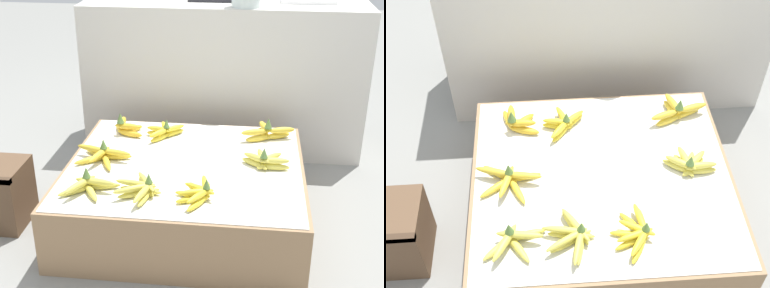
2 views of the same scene
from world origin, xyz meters
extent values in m
plane|color=gray|center=(0.00, 0.00, 0.00)|extent=(10.00, 10.00, 0.00)
cube|color=#997551|center=(0.00, 0.00, 0.13)|extent=(0.97, 0.88, 0.26)
cube|color=silver|center=(0.00, 0.00, 0.27)|extent=(0.94, 0.86, 0.00)
cube|color=beige|center=(0.10, 0.84, 0.39)|extent=(1.46, 0.46, 0.79)
ellipsoid|color=#DBCC4C|center=(-0.37, -0.28, 0.28)|extent=(0.14, 0.12, 0.03)
ellipsoid|color=#DBCC4C|center=(-0.32, -0.29, 0.28)|extent=(0.11, 0.15, 0.03)
ellipsoid|color=#DBCC4C|center=(-0.29, -0.25, 0.28)|extent=(0.16, 0.06, 0.03)
ellipsoid|color=#DBCC4C|center=(-0.35, -0.29, 0.31)|extent=(0.10, 0.15, 0.03)
ellipsoid|color=#DBCC4C|center=(-0.30, -0.26, 0.31)|extent=(0.16, 0.05, 0.03)
cone|color=#5B7F3D|center=(-0.34, -0.26, 0.34)|extent=(0.03, 0.03, 0.04)
ellipsoid|color=#DBCC4C|center=(-0.12, -0.23, 0.28)|extent=(0.10, 0.15, 0.02)
ellipsoid|color=#DBCC4C|center=(-0.13, -0.26, 0.28)|extent=(0.16, 0.05, 0.02)
ellipsoid|color=#DBCC4C|center=(-0.14, -0.28, 0.28)|extent=(0.15, 0.10, 0.02)
ellipsoid|color=#DBCC4C|center=(-0.10, -0.29, 0.28)|extent=(0.05, 0.16, 0.02)
ellipsoid|color=#DBCC4C|center=(-0.12, -0.23, 0.30)|extent=(0.10, 0.15, 0.02)
ellipsoid|color=#DBCC4C|center=(-0.15, -0.25, 0.30)|extent=(0.16, 0.05, 0.02)
ellipsoid|color=#DBCC4C|center=(-0.15, -0.29, 0.30)|extent=(0.15, 0.10, 0.02)
ellipsoid|color=#DBCC4C|center=(-0.11, -0.31, 0.30)|extent=(0.06, 0.16, 0.02)
cone|color=#5B7F3D|center=(-0.10, -0.26, 0.34)|extent=(0.03, 0.03, 0.04)
ellipsoid|color=yellow|center=(0.11, -0.23, 0.28)|extent=(0.03, 0.13, 0.02)
ellipsoid|color=yellow|center=(0.08, -0.23, 0.28)|extent=(0.10, 0.12, 0.02)
ellipsoid|color=yellow|center=(0.06, -0.27, 0.28)|extent=(0.13, 0.04, 0.02)
ellipsoid|color=yellow|center=(0.07, -0.30, 0.28)|extent=(0.13, 0.08, 0.02)
ellipsoid|color=yellow|center=(0.09, -0.32, 0.28)|extent=(0.08, 0.13, 0.02)
ellipsoid|color=yellow|center=(0.10, -0.22, 0.30)|extent=(0.05, 0.13, 0.02)
ellipsoid|color=yellow|center=(0.09, -0.26, 0.30)|extent=(0.13, 0.09, 0.02)
ellipsoid|color=yellow|center=(0.08, -0.29, 0.30)|extent=(0.13, 0.06, 0.02)
ellipsoid|color=yellow|center=(0.09, -0.31, 0.30)|extent=(0.09, 0.12, 0.02)
cone|color=#5B7F3D|center=(0.11, -0.28, 0.34)|extent=(0.03, 0.03, 0.04)
ellipsoid|color=gold|center=(-0.38, 0.03, 0.28)|extent=(0.14, 0.11, 0.03)
ellipsoid|color=gold|center=(-0.39, -0.03, 0.28)|extent=(0.14, 0.11, 0.03)
ellipsoid|color=gold|center=(-0.32, -0.05, 0.28)|extent=(0.09, 0.15, 0.03)
ellipsoid|color=gold|center=(-0.30, 0.01, 0.28)|extent=(0.15, 0.05, 0.03)
ellipsoid|color=gold|center=(-0.39, 0.02, 0.31)|extent=(0.15, 0.07, 0.03)
ellipsoid|color=gold|center=(-0.35, -0.03, 0.31)|extent=(0.07, 0.15, 0.03)
ellipsoid|color=gold|center=(-0.30, -0.01, 0.31)|extent=(0.15, 0.05, 0.03)
cone|color=#5B7F3D|center=(-0.34, 0.00, 0.34)|extent=(0.03, 0.03, 0.04)
ellipsoid|color=#DBCC4C|center=(0.36, -0.01, 0.28)|extent=(0.12, 0.03, 0.03)
ellipsoid|color=#DBCC4C|center=(0.34, 0.01, 0.28)|extent=(0.11, 0.10, 0.03)
ellipsoid|color=#DBCC4C|center=(0.33, 0.03, 0.28)|extent=(0.07, 0.12, 0.03)
ellipsoid|color=#DBCC4C|center=(0.31, 0.02, 0.28)|extent=(0.07, 0.12, 0.03)
ellipsoid|color=#DBCC4C|center=(0.28, 0.02, 0.28)|extent=(0.12, 0.09, 0.03)
ellipsoid|color=#DBCC4C|center=(0.36, -0.01, 0.31)|extent=(0.12, 0.03, 0.03)
ellipsoid|color=#DBCC4C|center=(0.35, 0.02, 0.31)|extent=(0.11, 0.11, 0.03)
ellipsoid|color=#DBCC4C|center=(0.31, 0.03, 0.31)|extent=(0.05, 0.13, 0.03)
ellipsoid|color=#DBCC4C|center=(0.29, 0.01, 0.31)|extent=(0.12, 0.09, 0.03)
cone|color=#5B7F3D|center=(0.32, -0.01, 0.34)|extent=(0.03, 0.03, 0.04)
ellipsoid|color=gold|center=(-0.29, 0.25, 0.28)|extent=(0.12, 0.06, 0.03)
ellipsoid|color=gold|center=(-0.29, 0.30, 0.28)|extent=(0.11, 0.10, 0.03)
ellipsoid|color=gold|center=(-0.35, 0.31, 0.28)|extent=(0.07, 0.12, 0.03)
ellipsoid|color=gold|center=(-0.30, 0.26, 0.31)|extent=(0.12, 0.04, 0.03)
ellipsoid|color=gold|center=(-0.34, 0.30, 0.31)|extent=(0.04, 0.12, 0.03)
cone|color=#5B7F3D|center=(-0.33, 0.26, 0.35)|extent=(0.04, 0.04, 0.05)
ellipsoid|color=yellow|center=(-0.09, 0.28, 0.28)|extent=(0.10, 0.10, 0.02)
ellipsoid|color=yellow|center=(-0.13, 0.30, 0.28)|extent=(0.05, 0.12, 0.02)
ellipsoid|color=yellow|center=(-0.16, 0.26, 0.28)|extent=(0.12, 0.05, 0.02)
ellipsoid|color=yellow|center=(-0.14, 0.22, 0.28)|extent=(0.09, 0.11, 0.02)
ellipsoid|color=yellow|center=(-0.09, 0.28, 0.31)|extent=(0.11, 0.10, 0.02)
ellipsoid|color=yellow|center=(-0.13, 0.29, 0.31)|extent=(0.06, 0.12, 0.02)
ellipsoid|color=yellow|center=(-0.15, 0.26, 0.31)|extent=(0.12, 0.05, 0.02)
ellipsoid|color=yellow|center=(-0.15, 0.22, 0.31)|extent=(0.09, 0.11, 0.02)
cone|color=#5B7F3D|center=(-0.12, 0.26, 0.34)|extent=(0.03, 0.03, 0.04)
ellipsoid|color=gold|center=(0.38, 0.30, 0.28)|extent=(0.12, 0.08, 0.03)
ellipsoid|color=gold|center=(0.32, 0.32, 0.28)|extent=(0.07, 0.12, 0.03)
ellipsoid|color=gold|center=(0.30, 0.26, 0.28)|extent=(0.12, 0.08, 0.03)
ellipsoid|color=gold|center=(0.40, 0.30, 0.31)|extent=(0.12, 0.06, 0.03)
ellipsoid|color=gold|center=(0.32, 0.33, 0.31)|extent=(0.06, 0.12, 0.03)
ellipsoid|color=gold|center=(0.28, 0.26, 0.31)|extent=(0.12, 0.06, 0.03)
cone|color=#5B7F3D|center=(0.34, 0.28, 0.35)|extent=(0.04, 0.04, 0.05)
cube|color=white|center=(0.52, 0.88, 0.80)|extent=(0.28, 0.20, 0.02)
camera|label=1|loc=(0.26, -1.95, 1.27)|focal=50.00mm
camera|label=2|loc=(-0.18, -1.26, 1.80)|focal=50.00mm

